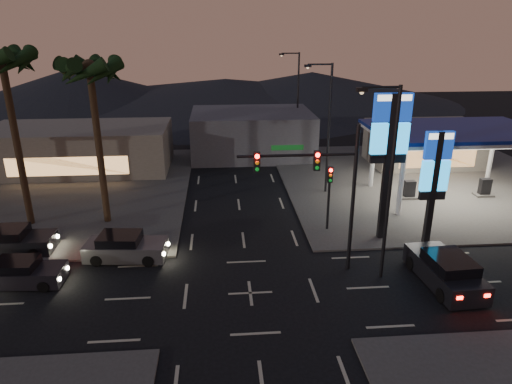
{
  "coord_description": "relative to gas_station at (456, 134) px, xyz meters",
  "views": [
    {
      "loc": [
        -1.33,
        -19.54,
        12.54
      ],
      "look_at": [
        0.82,
        6.43,
        3.0
      ],
      "focal_mm": 32.0,
      "sensor_mm": 36.0,
      "label": 1
    }
  ],
  "objects": [
    {
      "name": "car_lane_b_mid",
      "position": [
        -29.57,
        -6.57,
        -4.35
      ],
      "size": [
        4.83,
        2.07,
        1.57
      ],
      "color": "black",
      "rests_on": "ground"
    },
    {
      "name": "pylon_sign_short",
      "position": [
        -5.0,
        -7.5,
        -0.42
      ],
      "size": [
        1.6,
        0.35,
        7.0
      ],
      "color": "black",
      "rests_on": "ground"
    },
    {
      "name": "streetlight_far",
      "position": [
        -9.21,
        16.0,
        0.64
      ],
      "size": [
        2.14,
        0.25,
        10.0
      ],
      "color": "black",
      "rests_on": "ground"
    },
    {
      "name": "building_far_west",
      "position": [
        -30.0,
        10.0,
        -3.08
      ],
      "size": [
        16.0,
        8.0,
        4.0
      ],
      "primitive_type": "cube",
      "color": "#726B5B",
      "rests_on": "ground"
    },
    {
      "name": "traffic_signal_mast",
      "position": [
        -12.24,
        -10.01,
        0.15
      ],
      "size": [
        6.1,
        0.39,
        8.0
      ],
      "color": "black",
      "rests_on": "ground"
    },
    {
      "name": "streetlight_near",
      "position": [
        -9.21,
        -11.0,
        0.64
      ],
      "size": [
        2.14,
        0.25,
        10.0
      ],
      "color": "black",
      "rests_on": "ground"
    },
    {
      "name": "pylon_sign_tall",
      "position": [
        -7.5,
        -6.5,
        1.31
      ],
      "size": [
        2.2,
        0.35,
        9.0
      ],
      "color": "black",
      "rests_on": "ground"
    },
    {
      "name": "hill_right",
      "position": [
        -1.0,
        48.0,
        -2.58
      ],
      "size": [
        50.0,
        50.0,
        5.0
      ],
      "primitive_type": "cone",
      "color": "black",
      "rests_on": "ground"
    },
    {
      "name": "hill_left",
      "position": [
        -41.0,
        48.0,
        -2.08
      ],
      "size": [
        40.0,
        40.0,
        6.0
      ],
      "primitive_type": "cone",
      "color": "black",
      "rests_on": "ground"
    },
    {
      "name": "streetlight_mid",
      "position": [
        -9.21,
        2.0,
        0.64
      ],
      "size": [
        2.14,
        0.25,
        10.0
      ],
      "color": "black",
      "rests_on": "ground"
    },
    {
      "name": "hill_center",
      "position": [
        -16.0,
        48.0,
        -3.08
      ],
      "size": [
        60.0,
        60.0,
        4.0
      ],
      "primitive_type": "cone",
      "color": "black",
      "rests_on": "ground"
    },
    {
      "name": "convenience_store",
      "position": [
        2.0,
        9.0,
        -3.08
      ],
      "size": [
        10.0,
        6.0,
        4.0
      ],
      "primitive_type": "cube",
      "color": "#726B5B",
      "rests_on": "ground"
    },
    {
      "name": "ground",
      "position": [
        -16.0,
        -12.0,
        -5.08
      ],
      "size": [
        140.0,
        140.0,
        0.0
      ],
      "primitive_type": "plane",
      "color": "black",
      "rests_on": "ground"
    },
    {
      "name": "suv_station",
      "position": [
        -6.0,
        -11.97,
        -4.3
      ],
      "size": [
        2.44,
        5.16,
        1.68
      ],
      "color": "black",
      "rests_on": "ground"
    },
    {
      "name": "pedestal_signal",
      "position": [
        -10.5,
        -5.02,
        -2.16
      ],
      "size": [
        0.32,
        0.39,
        4.3
      ],
      "color": "black",
      "rests_on": "ground"
    },
    {
      "name": "corner_lot_ne",
      "position": [
        0.0,
        4.0,
        -5.02
      ],
      "size": [
        24.0,
        24.0,
        0.12
      ],
      "primitive_type": "cube",
      "color": "#47443F",
      "rests_on": "ground"
    },
    {
      "name": "car_lane_a_front",
      "position": [
        -27.6,
        -10.16,
        -4.45
      ],
      "size": [
        4.26,
        1.94,
        1.36
      ],
      "color": "black",
      "rests_on": "ground"
    },
    {
      "name": "car_lane_b_front",
      "position": [
        -22.83,
        -7.83,
        -4.38
      ],
      "size": [
        4.77,
        2.32,
        1.51
      ],
      "color": "#525255",
      "rests_on": "ground"
    },
    {
      "name": "palm_a",
      "position": [
        -25.0,
        -2.5,
        4.35
      ],
      "size": [
        4.41,
        4.41,
        10.86
      ],
      "color": "black",
      "rests_on": "ground"
    },
    {
      "name": "gas_station",
      "position": [
        0.0,
        0.0,
        0.0
      ],
      "size": [
        12.2,
        8.2,
        5.47
      ],
      "color": "silver",
      "rests_on": "ground"
    },
    {
      "name": "building_far_mid",
      "position": [
        -14.0,
        14.0,
        -2.88
      ],
      "size": [
        12.0,
        9.0,
        4.4
      ],
      "primitive_type": "cube",
      "color": "#4C4C51",
      "rests_on": "ground"
    },
    {
      "name": "corner_lot_nw",
      "position": [
        -32.0,
        4.0,
        -5.02
      ],
      "size": [
        24.0,
        24.0,
        0.12
      ],
      "primitive_type": "cube",
      "color": "#47443F",
      "rests_on": "ground"
    },
    {
      "name": "palm_b",
      "position": [
        -30.0,
        -2.5,
        4.89
      ],
      "size": [
        4.41,
        4.41,
        11.46
      ],
      "color": "black",
      "rests_on": "ground"
    }
  ]
}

